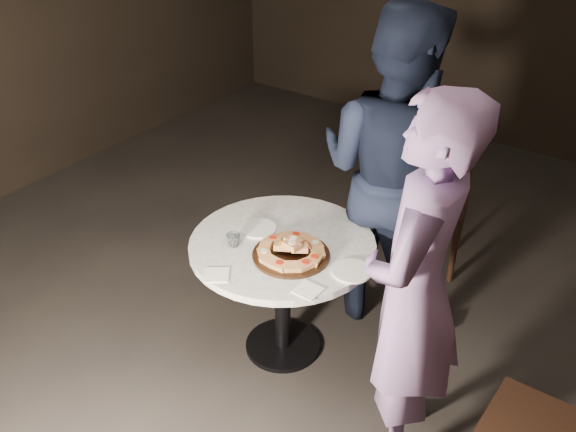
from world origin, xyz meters
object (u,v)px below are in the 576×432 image
(chair_far, at_px, (431,192))
(diner_teal, at_px, (414,292))
(serving_board, at_px, (291,255))
(chair_right, at_px, (564,432))
(focaccia_pile, at_px, (291,249))
(diner_navy, at_px, (393,171))
(water_glass, at_px, (233,240))
(table, at_px, (282,263))

(chair_far, bearing_deg, diner_teal, 94.19)
(serving_board, bearing_deg, chair_right, -4.82)
(focaccia_pile, relative_size, diner_navy, 0.19)
(serving_board, xyz_separation_m, focaccia_pile, (0.00, 0.00, 0.03))
(focaccia_pile, bearing_deg, water_glass, -162.56)
(table, relative_size, water_glass, 13.99)
(chair_far, bearing_deg, chair_right, 114.87)
(water_glass, distance_m, chair_right, 1.71)
(focaccia_pile, bearing_deg, serving_board, -105.54)
(serving_board, xyz_separation_m, diner_teal, (0.71, -0.12, 0.16))
(serving_board, distance_m, diner_teal, 0.73)
(table, distance_m, water_glass, 0.30)
(water_glass, height_order, diner_teal, diner_teal)
(table, distance_m, diner_teal, 0.90)
(chair_right, bearing_deg, serving_board, -93.96)
(water_glass, bearing_deg, table, 43.35)
(water_glass, bearing_deg, focaccia_pile, 17.44)
(table, height_order, diner_teal, diner_teal)
(serving_board, distance_m, focaccia_pile, 0.03)
(table, xyz_separation_m, chair_right, (1.51, -0.20, -0.07))
(focaccia_pile, relative_size, water_glass, 4.79)
(serving_board, distance_m, diner_navy, 0.78)
(table, relative_size, serving_board, 2.62)
(table, distance_m, focaccia_pile, 0.22)
(table, xyz_separation_m, serving_board, (0.11, -0.08, 0.14))
(water_glass, bearing_deg, serving_board, 17.15)
(table, xyz_separation_m, diner_teal, (0.82, -0.20, 0.31))
(serving_board, xyz_separation_m, water_glass, (-0.29, -0.09, 0.03))
(water_glass, height_order, chair_right, chair_right)
(serving_board, height_order, chair_far, chair_far)
(focaccia_pile, height_order, water_glass, focaccia_pile)
(focaccia_pile, distance_m, diner_navy, 0.77)
(chair_far, bearing_deg, focaccia_pile, 64.96)
(focaccia_pile, bearing_deg, diner_navy, 77.35)
(water_glass, bearing_deg, chair_right, -0.92)
(table, distance_m, chair_right, 1.52)
(table, bearing_deg, serving_board, -36.16)
(table, relative_size, chair_right, 1.13)
(focaccia_pile, xyz_separation_m, water_glass, (-0.29, -0.09, -0.01))
(table, height_order, chair_right, chair_right)
(focaccia_pile, xyz_separation_m, diner_teal, (0.71, -0.12, 0.13))
(chair_right, distance_m, diner_navy, 1.55)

